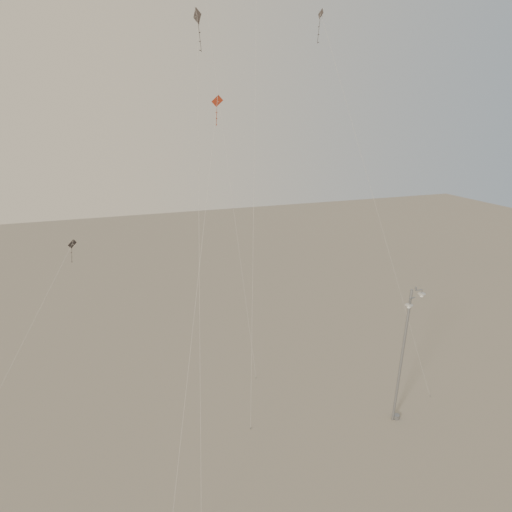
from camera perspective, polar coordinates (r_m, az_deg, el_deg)
name	(u,v)px	position (r m, az deg, el deg)	size (l,w,h in m)	color
ground	(277,493)	(30.55, 2.39, -25.42)	(160.00, 160.00, 0.00)	gray
street_lamp	(404,352)	(34.78, 16.58, -10.42)	(1.74, 0.71, 9.52)	#979A9F
kite_1	(198,135)	(26.27, -6.60, 13.63)	(2.63, 7.46, 25.33)	#2D2726
kite_3	(204,229)	(24.62, -6.01, 3.13)	(5.69, 8.80, 21.08)	maroon
kite_4	(354,134)	(32.98, 11.19, 13.55)	(8.73, 3.50, 26.14)	#2D2726
kite_5	(212,52)	(38.76, -5.00, 22.23)	(2.40, 5.90, 31.28)	#933718
kite_6	(44,301)	(33.41, -23.04, -4.71)	(8.43, 8.89, 12.32)	#2D2726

